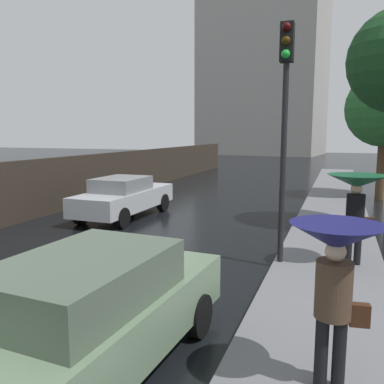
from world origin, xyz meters
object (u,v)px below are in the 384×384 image
Objects in this scene: pedestrian_with_umbrella_far at (357,191)px; traffic_light at (285,102)px; car_silver_mid_road at (124,197)px; car_green_near_kerb at (86,318)px; pedestrian_with_umbrella_near at (335,260)px.

pedestrian_with_umbrella_far is 2.31m from traffic_light.
traffic_light is at bearing 149.77° from car_silver_mid_road.
car_green_near_kerb is at bearing 117.72° from car_silver_mid_road.
traffic_light is at bearing 75.63° from car_green_near_kerb.
car_green_near_kerb is 1.03× the size of car_silver_mid_road.
pedestrian_with_umbrella_near is 0.37× the size of traffic_light.
traffic_light reaches higher than pedestrian_with_umbrella_near.
car_silver_mid_road is 2.35× the size of pedestrian_with_umbrella_far.
car_green_near_kerb is at bearing -174.31° from pedestrian_with_umbrella_near.
pedestrian_with_umbrella_near reaches higher than car_silver_mid_road.
pedestrian_with_umbrella_near is 4.65m from traffic_light.
pedestrian_with_umbrella_far is (7.09, -3.04, 0.96)m from car_silver_mid_road.
pedestrian_with_umbrella_far reaches higher than car_silver_mid_road.
car_silver_mid_road is at bearing 148.57° from pedestrian_with_umbrella_far.
car_green_near_kerb reaches higher than car_silver_mid_road.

